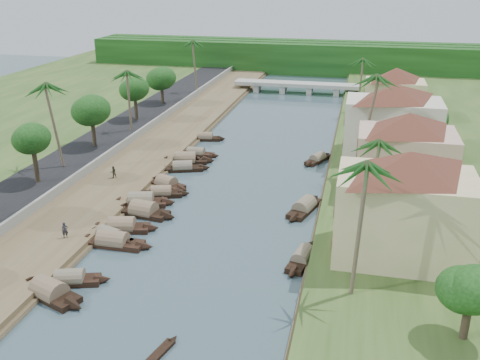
% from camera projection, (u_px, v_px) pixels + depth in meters
% --- Properties ---
extents(ground, '(220.00, 220.00, 0.00)m').
position_uv_depth(ground, '(208.00, 236.00, 55.85)').
color(ground, '#3C525A').
rests_on(ground, ground).
extents(left_bank, '(10.00, 180.00, 0.80)m').
position_uv_depth(left_bank, '(140.00, 160.00, 77.18)').
color(left_bank, brown).
rests_on(left_bank, ground).
extents(right_bank, '(16.00, 180.00, 1.20)m').
position_uv_depth(right_bank, '(390.00, 178.00, 69.82)').
color(right_bank, '#2E491D').
rests_on(right_bank, ground).
extents(road, '(8.00, 180.00, 1.40)m').
position_uv_depth(road, '(86.00, 154.00, 78.84)').
color(road, black).
rests_on(road, ground).
extents(retaining_wall, '(0.40, 180.00, 1.10)m').
position_uv_depth(retaining_wall, '(113.00, 152.00, 77.71)').
color(retaining_wall, gray).
rests_on(retaining_wall, left_bank).
extents(treeline, '(120.00, 14.00, 8.00)m').
position_uv_depth(treeline, '(310.00, 57.00, 145.11)').
color(treeline, '#12350E').
rests_on(treeline, ground).
extents(bridge, '(28.00, 4.00, 2.40)m').
position_uv_depth(bridge, '(297.00, 85.00, 120.54)').
color(bridge, '#A4A399').
rests_on(bridge, ground).
extents(building_near, '(14.85, 14.85, 10.20)m').
position_uv_depth(building_near, '(405.00, 205.00, 47.75)').
color(building_near, beige).
rests_on(building_near, right_bank).
extents(building_mid, '(14.11, 14.11, 9.70)m').
position_uv_depth(building_mid, '(406.00, 153.00, 62.15)').
color(building_mid, '#D5AE97').
rests_on(building_mid, right_bank).
extents(building_far, '(15.59, 15.59, 10.20)m').
position_uv_depth(building_far, '(393.00, 120.00, 74.96)').
color(building_far, beige).
rests_on(building_far, right_bank).
extents(building_distant, '(12.62, 12.62, 9.20)m').
position_uv_depth(building_distant, '(394.00, 94.00, 93.08)').
color(building_distant, beige).
rests_on(building_distant, right_bank).
extents(sampan_0, '(7.42, 3.52, 1.96)m').
position_uv_depth(sampan_0, '(70.00, 280.00, 47.27)').
color(sampan_0, black).
rests_on(sampan_0, ground).
extents(sampan_1, '(8.46, 4.77, 2.45)m').
position_uv_depth(sampan_1, '(50.00, 292.00, 45.38)').
color(sampan_1, black).
rests_on(sampan_1, ground).
extents(sampan_2, '(8.81, 2.05, 2.31)m').
position_uv_depth(sampan_2, '(113.00, 242.00, 53.82)').
color(sampan_2, black).
rests_on(sampan_2, ground).
extents(sampan_3, '(7.59, 4.07, 2.05)m').
position_uv_depth(sampan_3, '(110.00, 237.00, 54.89)').
color(sampan_3, black).
rests_on(sampan_3, ground).
extents(sampan_4, '(8.37, 3.50, 2.31)m').
position_uv_depth(sampan_4, '(122.00, 227.00, 56.93)').
color(sampan_4, black).
rests_on(sampan_4, ground).
extents(sampan_5, '(8.39, 3.14, 2.57)m').
position_uv_depth(sampan_5, '(144.00, 212.00, 60.59)').
color(sampan_5, black).
rests_on(sampan_5, ground).
extents(sampan_6, '(8.49, 3.87, 2.44)m').
position_uv_depth(sampan_6, '(141.00, 202.00, 63.14)').
color(sampan_6, black).
rests_on(sampan_6, ground).
extents(sampan_7, '(7.27, 3.39, 1.94)m').
position_uv_depth(sampan_7, '(161.00, 193.00, 65.62)').
color(sampan_7, black).
rests_on(sampan_7, ground).
extents(sampan_8, '(7.23, 4.28, 2.21)m').
position_uv_depth(sampan_8, '(167.00, 184.00, 68.43)').
color(sampan_8, black).
rests_on(sampan_8, ground).
extents(sampan_9, '(7.98, 3.99, 2.03)m').
position_uv_depth(sampan_9, '(183.00, 168.00, 74.03)').
color(sampan_9, black).
rests_on(sampan_9, ground).
extents(sampan_10, '(6.44, 2.09, 1.81)m').
position_uv_depth(sampan_10, '(186.00, 158.00, 77.99)').
color(sampan_10, black).
rests_on(sampan_10, ground).
extents(sampan_11, '(8.88, 3.95, 2.46)m').
position_uv_depth(sampan_11, '(185.00, 160.00, 77.02)').
color(sampan_11, black).
rests_on(sampan_11, ground).
extents(sampan_12, '(7.53, 1.71, 1.84)m').
position_uv_depth(sampan_12, '(196.00, 153.00, 79.94)').
color(sampan_12, black).
rests_on(sampan_12, ground).
extents(sampan_13, '(6.88, 2.42, 1.90)m').
position_uv_depth(sampan_13, '(206.00, 138.00, 87.35)').
color(sampan_13, black).
rests_on(sampan_13, ground).
extents(sampan_14, '(2.96, 7.94, 1.93)m').
position_uv_depth(sampan_14, '(302.00, 258.00, 50.91)').
color(sampan_14, black).
rests_on(sampan_14, ground).
extents(sampan_15, '(4.13, 8.67, 2.27)m').
position_uv_depth(sampan_15, '(304.00, 207.00, 61.63)').
color(sampan_15, black).
rests_on(sampan_15, ground).
extents(sampan_16, '(4.24, 7.11, 1.82)m').
position_uv_depth(sampan_16, '(318.00, 159.00, 77.53)').
color(sampan_16, black).
rests_on(sampan_16, ground).
extents(canoe_0, '(2.04, 5.40, 0.71)m').
position_uv_depth(canoe_0, '(156.00, 357.00, 38.31)').
color(canoe_0, black).
rests_on(canoe_0, ground).
extents(canoe_1, '(5.25, 3.22, 0.88)m').
position_uv_depth(canoe_1, '(105.00, 243.00, 54.36)').
color(canoe_1, black).
rests_on(canoe_1, ground).
extents(canoe_2, '(5.83, 3.52, 0.88)m').
position_uv_depth(canoe_2, '(182.00, 157.00, 79.13)').
color(canoe_2, black).
rests_on(canoe_2, ground).
extents(palm_0, '(3.20, 3.20, 12.83)m').
position_uv_depth(palm_0, '(363.00, 168.00, 39.84)').
color(palm_0, brown).
rests_on(palm_0, ground).
extents(palm_1, '(3.20, 3.20, 9.74)m').
position_uv_depth(palm_1, '(373.00, 143.00, 55.39)').
color(palm_1, brown).
rests_on(palm_1, ground).
extents(palm_2, '(3.20, 3.20, 14.19)m').
position_uv_depth(palm_2, '(367.00, 79.00, 65.59)').
color(palm_2, brown).
rests_on(palm_2, ground).
extents(palm_3, '(3.20, 3.20, 10.72)m').
position_uv_depth(palm_3, '(373.00, 77.00, 84.40)').
color(palm_3, brown).
rests_on(palm_3, ground).
extents(palm_5, '(3.20, 3.20, 12.54)m').
position_uv_depth(palm_5, '(52.00, 87.00, 67.79)').
color(palm_5, brown).
rests_on(palm_5, ground).
extents(palm_6, '(3.20, 3.20, 11.13)m').
position_uv_depth(palm_6, '(127.00, 73.00, 84.44)').
color(palm_6, brown).
rests_on(palm_6, ground).
extents(palm_7, '(3.20, 3.20, 11.14)m').
position_uv_depth(palm_7, '(362.00, 61.00, 97.61)').
color(palm_7, brown).
rests_on(palm_7, ground).
extents(palm_8, '(3.20, 3.20, 12.20)m').
position_uv_depth(palm_8, '(195.00, 43.00, 112.01)').
color(palm_8, brown).
rests_on(palm_8, ground).
extents(tree_2, '(4.36, 4.36, 7.37)m').
position_uv_depth(tree_2, '(32.00, 140.00, 64.56)').
color(tree_2, '#463928').
rests_on(tree_2, ground).
extents(tree_3, '(5.30, 5.30, 7.58)m').
position_uv_depth(tree_3, '(91.00, 111.00, 78.27)').
color(tree_3, '#463928').
rests_on(tree_3, ground).
extents(tree_4, '(4.74, 4.74, 7.31)m').
position_uv_depth(tree_4, '(135.00, 90.00, 92.55)').
color(tree_4, '#463928').
rests_on(tree_4, ground).
extents(tree_5, '(5.28, 5.28, 6.99)m').
position_uv_depth(tree_5, '(161.00, 79.00, 104.52)').
color(tree_5, '#463928').
rests_on(tree_5, ground).
extents(tree_6, '(4.93, 4.93, 6.79)m').
position_uv_depth(tree_6, '(428.00, 120.00, 76.69)').
color(tree_6, '#463928').
rests_on(tree_6, ground).
extents(tree_7, '(3.98, 3.98, 5.70)m').
position_uv_depth(tree_7, '(472.00, 290.00, 37.13)').
color(tree_7, '#463928').
rests_on(tree_7, ground).
extents(person_near, '(0.73, 0.68, 1.68)m').
position_uv_depth(person_near, '(65.00, 230.00, 53.55)').
color(person_near, '#24242B').
rests_on(person_near, left_bank).
extents(person_far, '(0.97, 0.96, 1.59)m').
position_uv_depth(person_far, '(113.00, 172.00, 69.16)').
color(person_far, '#2B2A1E').
rests_on(person_far, left_bank).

